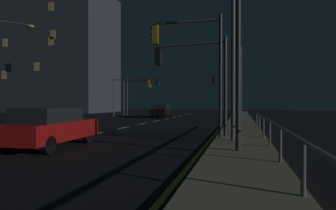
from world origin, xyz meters
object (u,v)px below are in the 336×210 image
Objects in this scene: street_lamp_corner at (234,19)px; building_distant at (58,54)px; traffic_light_far_left at (131,89)px; street_lamp_median at (236,45)px; traffic_light_near_right at (191,53)px; traffic_light_mid_left at (192,67)px; traffic_light_mid_right at (141,88)px; street_lamp_far_end at (240,76)px; street_lamp_mid_block at (1,62)px; car at (51,127)px; traffic_light_far_center at (136,90)px; traffic_light_near_left at (226,87)px; car_oncoming at (162,111)px.

building_distant reaches higher than street_lamp_corner.
traffic_light_far_left is 0.75× the size of street_lamp_median.
traffic_light_mid_left is at bearing 96.62° from traffic_light_near_right.
building_distant reaches higher than traffic_light_mid_right.
street_lamp_mid_block is (-14.91, -12.16, 0.10)m from street_lamp_far_end.
car is 0.90× the size of traffic_light_far_center.
traffic_light_far_center is (-0.36, 2.93, 0.02)m from traffic_light_far_left.
traffic_light_near_left reaches higher than traffic_light_mid_left.
car and car_oncoming have the same top height.
car is 24.41m from traffic_light_far_left.
street_lamp_corner is 1.02× the size of street_lamp_mid_block.
street_lamp_far_end is (2.24, 13.85, 0.13)m from traffic_light_near_right.
traffic_light_near_right is 22.64m from traffic_light_far_left.
traffic_light_near_left is (7.53, 2.00, 2.93)m from car_oncoming.
car is 0.20× the size of building_distant.
traffic_light_far_left is at bearing -82.97° from traffic_light_far_center.
street_lamp_corner is at bearing -86.49° from traffic_light_near_left.
traffic_light_mid_right is at bearing 115.82° from traffic_light_mid_left.
street_lamp_median is (13.31, -25.22, 0.26)m from traffic_light_mid_right.
street_lamp_corner is at bearing -68.80° from car_oncoming.
traffic_light_far_left is (-6.12, 23.48, 2.72)m from car.
car is at bearing -84.95° from car_oncoming.
traffic_light_mid_left is 12.58m from street_lamp_mid_block.
traffic_light_near_left is at bearing 14.90° from car_oncoming.
traffic_light_far_center reaches higher than traffic_light_far_left.
street_lamp_median is at bearing -30.30° from traffic_light_near_right.
street_lamp_mid_block is (-1.28, -20.99, 0.82)m from traffic_light_far_center.
traffic_light_near_left is at bearing 77.90° from car.
street_lamp_mid_block reaches higher than street_lamp_median.
building_distant is at bearing 132.74° from traffic_light_near_right.
building_distant reaches higher than car.
street_lamp_mid_block is (-14.79, 2.93, 0.22)m from street_lamp_median.
traffic_light_far_left is at bearing 119.18° from traffic_light_near_right.
traffic_light_far_left is at bearing 120.34° from traffic_light_mid_left.
traffic_light_far_left is at bearing -87.83° from traffic_light_mid_right.
traffic_light_far_center is at bearing 175.42° from traffic_light_near_left.
traffic_light_far_center is at bearing -30.85° from building_distant.
traffic_light_far_left is at bearing 104.62° from car.
street_lamp_median reaches higher than traffic_light_far_center.
street_lamp_far_end is (2.37, 12.72, 0.68)m from traffic_light_mid_left.
car_oncoming is 0.61× the size of street_lamp_corner.
car_oncoming is (-2.07, 23.44, 0.00)m from car.
traffic_light_near_right is 1.15× the size of traffic_light_far_center.
car is 7.35m from traffic_light_mid_left.
traffic_light_mid_left is at bearing 114.85° from street_lamp_corner.
traffic_light_near_left is at bearing -10.89° from traffic_light_mid_right.
traffic_light_near_left is at bearing 102.11° from street_lamp_far_end.
street_lamp_far_end is at bearing -37.04° from traffic_light_mid_right.
car_oncoming is 25.41m from street_lamp_corner.
traffic_light_far_center is (-0.20, -1.30, -0.34)m from traffic_light_mid_right.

